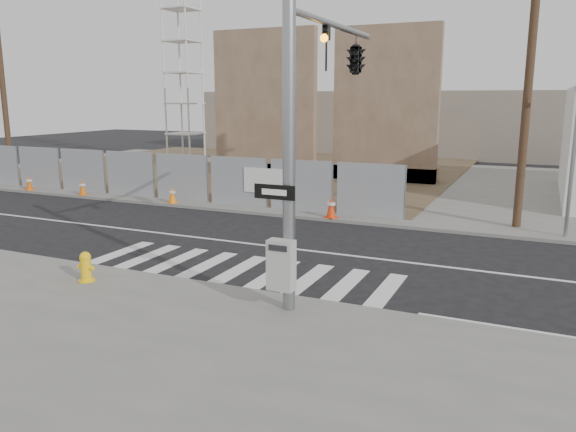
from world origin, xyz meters
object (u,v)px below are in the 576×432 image
at_px(traffic_cone_c, 172,195).
at_px(traffic_cone_d, 331,207).
at_px(crane_tower, 182,27).
at_px(traffic_cone_a, 29,183).
at_px(traffic_cone_b, 83,187).
at_px(signal_pole, 336,85).
at_px(fire_hydrant, 86,267).

bearing_deg(traffic_cone_c, traffic_cone_d, -0.44).
distance_m(crane_tower, traffic_cone_c, 17.29).
bearing_deg(crane_tower, traffic_cone_a, -91.40).
height_order(crane_tower, traffic_cone_b, crane_tower).
relative_size(signal_pole, crane_tower, 0.39).
height_order(traffic_cone_a, traffic_cone_b, traffic_cone_a).
bearing_deg(traffic_cone_b, traffic_cone_d, 0.00).
bearing_deg(traffic_cone_c, signal_pole, -33.61).
bearing_deg(traffic_cone_d, traffic_cone_b, 180.00).
bearing_deg(signal_pole, traffic_cone_c, 146.39).
distance_m(crane_tower, traffic_cone_a, 15.38).
distance_m(signal_pole, traffic_cone_b, 16.31).
distance_m(fire_hydrant, traffic_cone_d, 9.82).
bearing_deg(fire_hydrant, crane_tower, 109.80).
height_order(signal_pole, traffic_cone_d, signal_pole).
distance_m(signal_pole, traffic_cone_a, 19.36).
bearing_deg(crane_tower, fire_hydrant, -61.02).
xyz_separation_m(signal_pole, traffic_cone_c, (-9.51, 6.32, -4.31)).
xyz_separation_m(crane_tower, traffic_cone_b, (3.07, -12.78, -8.55)).
xyz_separation_m(fire_hydrant, traffic_cone_b, (-9.21, 9.40, -0.01)).
height_order(fire_hydrant, traffic_cone_d, traffic_cone_d).
relative_size(fire_hydrant, traffic_cone_d, 0.92).
distance_m(fire_hydrant, traffic_cone_c, 10.38).
height_order(fire_hydrant, traffic_cone_b, fire_hydrant).
distance_m(traffic_cone_b, traffic_cone_d, 12.08).
distance_m(traffic_cone_c, traffic_cone_d, 7.16).
height_order(traffic_cone_b, traffic_cone_c, same).
bearing_deg(traffic_cone_a, traffic_cone_d, 0.00).
distance_m(fire_hydrant, traffic_cone_b, 13.16).
bearing_deg(fire_hydrant, traffic_cone_b, 125.26).
relative_size(signal_pole, traffic_cone_b, 9.73).
height_order(signal_pole, traffic_cone_b, signal_pole).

